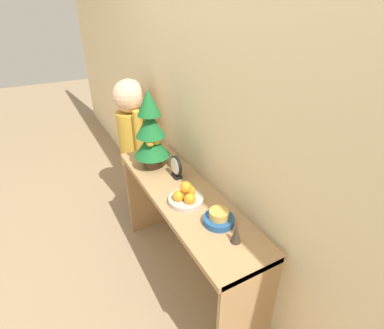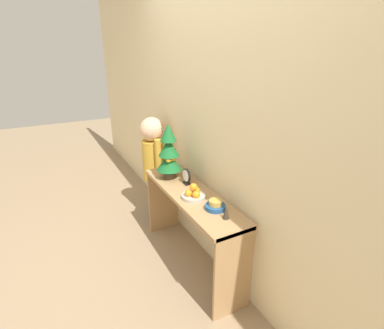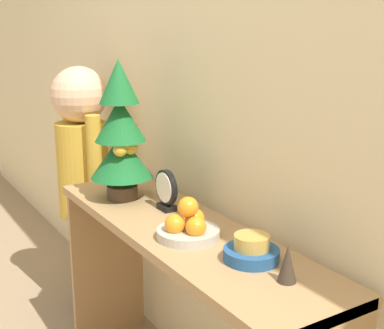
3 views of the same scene
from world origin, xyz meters
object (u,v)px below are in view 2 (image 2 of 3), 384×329
Objects in this scene: fruit_bowl at (193,194)px; mini_tree at (169,152)px; singing_bowl at (215,206)px; figurine at (226,212)px; desk_clock at (186,177)px; child_figure at (153,155)px.

mini_tree is at bearing -179.08° from fruit_bowl.
fruit_bowl is 0.23m from singing_bowl.
mini_tree is 3.30× the size of singing_bowl.
figurine is (0.80, 0.06, -0.19)m from mini_tree.
desk_clock reaches higher than figurine.
fruit_bowl reaches higher than figurine.
figurine is (0.61, -0.01, -0.02)m from desk_clock.
child_figure is at bearing 175.05° from mini_tree.
fruit_bowl is 1.96× the size of figurine.
desk_clock reaches higher than singing_bowl.
child_figure is at bearing 177.73° from fruit_bowl.
desk_clock is at bearing 179.28° from figurine.
singing_bowl is 1.18m from child_figure.
mini_tree is 3.54× the size of desk_clock.
figurine is at bearing 4.62° from mini_tree.
singing_bowl is (0.22, 0.06, -0.01)m from fruit_bowl.
desk_clock is at bearing 20.83° from mini_tree.
child_figure is (-0.52, 0.05, -0.20)m from mini_tree.
child_figure is at bearing -179.14° from figurine.
fruit_bowl is 0.16× the size of child_figure.
fruit_bowl is (0.44, 0.01, -0.20)m from mini_tree.
child_figure is (-0.96, 0.04, 0.00)m from fruit_bowl.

